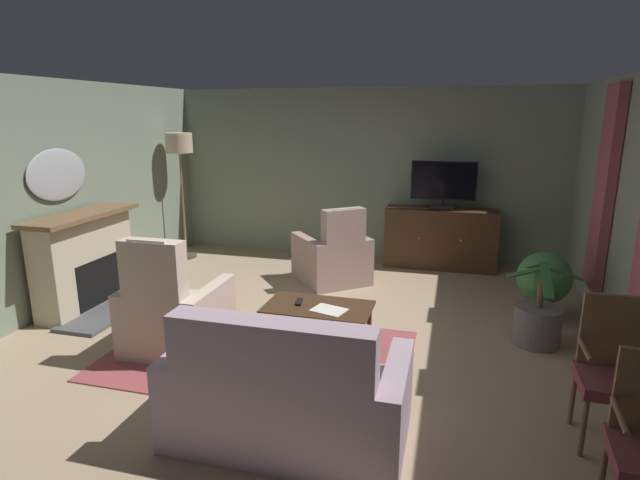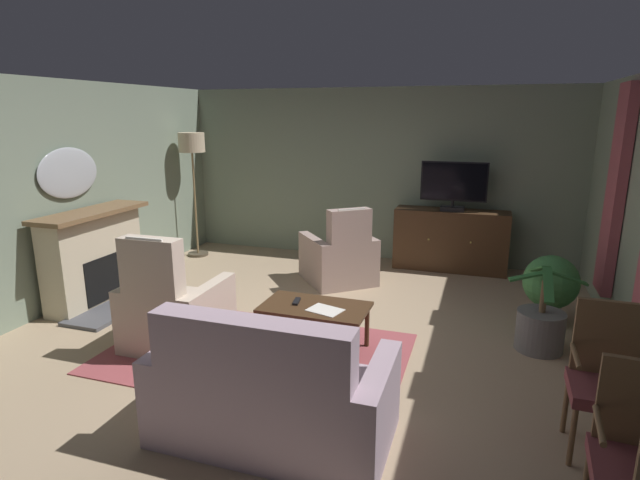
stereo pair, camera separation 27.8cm
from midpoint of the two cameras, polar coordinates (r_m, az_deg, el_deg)
ground_plane at (r=5.08m, az=-0.53°, el=-11.60°), size 6.48×6.98×0.04m
wall_back at (r=7.77m, az=7.22°, el=7.31°), size 6.48×0.10×2.56m
wall_left at (r=6.28m, az=-27.41°, el=4.26°), size 0.10×6.98×2.56m
curtain_panel_far at (r=6.06m, az=31.56°, el=4.68°), size 0.10×0.44×2.15m
rug_central at (r=4.85m, az=-5.55°, el=-12.61°), size 2.75×1.74×0.01m
fireplace at (r=6.41m, az=-22.83°, el=-2.05°), size 0.82×1.48×1.11m
wall_mirror_oval at (r=6.39m, az=-25.40°, el=6.85°), size 0.06×0.88×0.58m
tv_cabinet at (r=7.44m, az=15.54°, el=-0.18°), size 1.57×0.45×0.87m
television at (r=7.24m, az=15.94°, el=6.00°), size 0.89×0.20×0.68m
coffee_table at (r=4.73m, az=1.12°, el=-8.04°), size 1.00×0.58×0.45m
tv_remote at (r=4.78m, az=-0.98°, el=-6.96°), size 0.08×0.18×0.02m
folded_newspaper at (r=4.60m, az=2.32°, el=-7.93°), size 0.35×0.30×0.01m
sofa_floral at (r=3.56m, az=-3.37°, el=-17.28°), size 1.59×0.86×0.99m
armchair_near_window at (r=5.01m, az=-14.64°, el=-7.86°), size 0.83×0.86×1.15m
armchair_in_far_corner at (r=6.66m, az=3.43°, el=-2.10°), size 1.17×1.18×1.06m
side_chair_tucked_against_wall at (r=3.92m, az=31.63°, el=-13.04°), size 0.48×0.44×1.00m
potted_plant_on_hearth_side at (r=5.31m, az=25.00°, el=-9.05°), size 0.69×0.94×0.83m
potted_plant_small_fern_corner at (r=5.90m, az=25.84°, el=-4.54°), size 0.56×0.56×0.75m
cat at (r=6.01m, az=-11.04°, el=-6.41°), size 0.54×0.55×0.21m
floor_lamp at (r=7.93m, az=-13.26°, el=9.48°), size 0.39×0.39×1.90m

